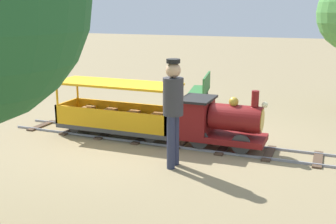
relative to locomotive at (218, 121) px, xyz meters
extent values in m
plane|color=#8C7A56|center=(0.00, -1.10, -0.48)|extent=(60.00, 60.00, 0.00)
cube|color=gray|center=(-0.26, -1.03, -0.46)|extent=(0.03, 6.05, 0.04)
cube|color=gray|center=(0.26, -1.03, -0.46)|extent=(0.03, 6.05, 0.04)
cube|color=#4C3828|center=(0.00, -3.67, -0.47)|extent=(0.77, 0.14, 0.03)
cube|color=#4C3828|center=(0.00, -2.92, -0.47)|extent=(0.77, 0.14, 0.03)
cube|color=#4C3828|center=(0.00, -2.16, -0.47)|extent=(0.77, 0.14, 0.03)
cube|color=#4C3828|center=(0.00, -1.40, -0.47)|extent=(0.77, 0.14, 0.03)
cube|color=#4C3828|center=(0.00, -0.65, -0.47)|extent=(0.77, 0.14, 0.03)
cube|color=#4C3828|center=(0.00, 0.11, -0.47)|extent=(0.77, 0.14, 0.03)
cube|color=#4C3828|center=(0.00, 0.86, -0.47)|extent=(0.77, 0.14, 0.03)
cube|color=#4C3828|center=(0.00, 1.62, -0.47)|extent=(0.77, 0.14, 0.03)
cube|color=maroon|center=(0.00, 0.10, -0.27)|extent=(0.65, 1.40, 0.10)
cylinder|color=maroon|center=(0.00, 0.30, 0.08)|extent=(0.44, 0.85, 0.44)
cylinder|color=#B7932D|center=(0.00, 0.72, 0.08)|extent=(0.37, 0.02, 0.37)
cylinder|color=maroon|center=(0.00, 0.60, 0.43)|extent=(0.12, 0.12, 0.26)
sphere|color=#B7932D|center=(0.00, 0.25, 0.35)|extent=(0.16, 0.16, 0.16)
cube|color=maroon|center=(0.00, -0.38, 0.05)|extent=(0.65, 0.45, 0.55)
cube|color=black|center=(0.00, -0.38, 0.35)|extent=(0.73, 0.53, 0.04)
sphere|color=#F2EAB2|center=(0.00, 0.75, 0.34)|extent=(0.10, 0.10, 0.10)
cylinder|color=#2D2D2D|center=(-0.26, 0.45, -0.28)|extent=(0.05, 0.32, 0.32)
cylinder|color=#2D2D2D|center=(0.26, 0.45, -0.28)|extent=(0.05, 0.32, 0.32)
cylinder|color=#2D2D2D|center=(-0.26, -0.25, -0.28)|extent=(0.05, 0.32, 0.32)
cylinder|color=#2D2D2D|center=(0.26, -0.25, -0.28)|extent=(0.05, 0.32, 0.32)
cube|color=#3F3F3F|center=(0.00, -1.93, -0.30)|extent=(0.73, 2.25, 0.08)
cube|color=orange|center=(-0.34, -1.93, -0.09)|extent=(0.04, 2.25, 0.35)
cube|color=orange|center=(0.34, -1.93, -0.09)|extent=(0.04, 2.25, 0.35)
cube|color=orange|center=(0.00, -0.82, -0.09)|extent=(0.73, 0.04, 0.35)
cube|color=orange|center=(0.00, -3.03, -0.09)|extent=(0.73, 0.04, 0.35)
cylinder|color=orange|center=(-0.33, -0.85, 0.11)|extent=(0.04, 0.04, 0.75)
cylinder|color=orange|center=(0.33, -0.85, 0.11)|extent=(0.04, 0.04, 0.75)
cylinder|color=orange|center=(-0.33, -3.00, 0.11)|extent=(0.04, 0.04, 0.75)
cylinder|color=orange|center=(0.33, -3.00, 0.11)|extent=(0.04, 0.04, 0.75)
cube|color=orange|center=(0.00, -1.93, 0.51)|extent=(0.83, 2.35, 0.04)
cube|color=olive|center=(0.00, -2.66, -0.14)|extent=(0.57, 0.20, 0.24)
cube|color=olive|center=(0.00, -2.17, -0.14)|extent=(0.57, 0.20, 0.24)
cube|color=olive|center=(0.00, -1.68, -0.14)|extent=(0.57, 0.20, 0.24)
cube|color=olive|center=(0.00, -1.20, -0.14)|extent=(0.57, 0.20, 0.24)
cylinder|color=#262626|center=(-0.26, -1.14, -0.32)|extent=(0.04, 0.24, 0.24)
cylinder|color=#262626|center=(0.26, -1.14, -0.32)|extent=(0.04, 0.24, 0.24)
cylinder|color=#262626|center=(-0.26, -2.71, -0.32)|extent=(0.04, 0.24, 0.24)
cylinder|color=#262626|center=(0.26, -2.71, -0.32)|extent=(0.04, 0.24, 0.24)
cylinder|color=#282D47|center=(0.99, -0.40, -0.08)|extent=(0.12, 0.12, 0.80)
cylinder|color=#282D47|center=(1.17, -0.40, -0.08)|extent=(0.12, 0.12, 0.80)
cylinder|color=#333338|center=(1.08, -0.40, 0.59)|extent=(0.30, 0.30, 0.55)
sphere|color=tan|center=(1.08, -0.40, 0.98)|extent=(0.22, 0.22, 0.22)
cylinder|color=black|center=(1.08, -0.40, 1.11)|extent=(0.20, 0.20, 0.06)
cube|color=#2D6B33|center=(-2.67, -1.20, -0.06)|extent=(1.35, 0.63, 0.06)
cube|color=#2D6B33|center=(-2.70, -1.02, 0.14)|extent=(1.29, 0.27, 0.40)
cube|color=#333333|center=(-2.11, -1.09, -0.27)|extent=(0.14, 0.33, 0.42)
cube|color=#333333|center=(-3.23, -1.30, -0.27)|extent=(0.14, 0.33, 0.42)
camera|label=1|loc=(6.58, 1.72, 1.82)|focal=44.43mm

